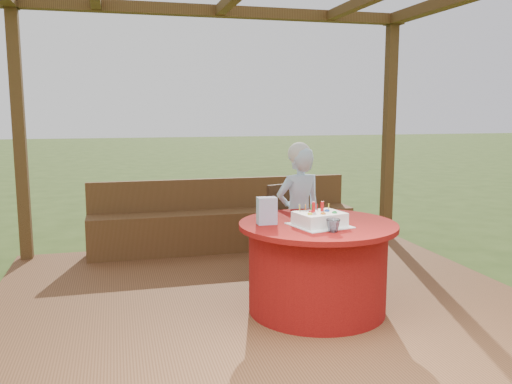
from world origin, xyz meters
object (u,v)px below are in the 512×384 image
chair (291,224)px  elderly_woman (299,211)px  drinking_glass (333,225)px  birthday_cake (320,219)px  bench (224,226)px  gift_bag (267,211)px  table (317,266)px

chair → elderly_woman: bearing=-95.5°
elderly_woman → drinking_glass: bearing=-96.4°
chair → elderly_woman: 0.37m
chair → birthday_cake: (-0.17, -1.21, 0.30)m
bench → gift_bag: 2.09m
chair → gift_bag: gift_bag is taller
chair → birthday_cake: 1.26m
table → birthday_cake: bearing=-104.9°
chair → birthday_cake: birthday_cake is taller
table → chair: 1.12m
table → gift_bag: 0.61m
bench → elderly_woman: (0.46, -1.28, 0.39)m
bench → chair: bearing=-63.2°
table → chair: bearing=82.5°
elderly_woman → drinking_glass: (-0.12, -1.11, 0.11)m
elderly_woman → chair: bearing=84.5°
table → birthday_cake: birthday_cake is taller
bench → table: (0.34, -2.07, 0.10)m
elderly_woman → bench: bearing=109.6°
drinking_glass → elderly_woman: bearing=83.6°
gift_bag → drinking_glass: bearing=-43.2°
bench → table: bearing=-80.6°
elderly_woman → birthday_cake: 0.91m
table → gift_bag: size_ratio=5.91×
bench → chair: 1.10m
chair → bench: bearing=116.8°
bench → elderly_woman: size_ratio=2.32×
elderly_woman → drinking_glass: 1.13m
table → bench: bearing=99.4°
drinking_glass → gift_bag: bearing=135.3°
chair → elderly_woman: elderly_woman is taller
bench → birthday_cake: (0.31, -2.18, 0.50)m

